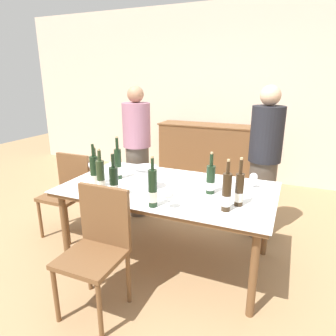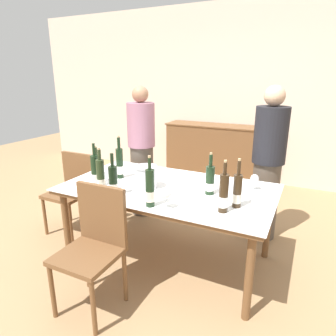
{
  "view_description": "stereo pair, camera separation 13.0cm",
  "coord_description": "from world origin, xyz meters",
  "px_view_note": "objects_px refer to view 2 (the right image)",
  "views": [
    {
      "loc": [
        0.99,
        -2.32,
        1.69
      ],
      "look_at": [
        0.0,
        0.0,
        0.91
      ],
      "focal_mm": 32.0,
      "sensor_mm": 36.0,
      "label": 1
    },
    {
      "loc": [
        1.11,
        -2.27,
        1.69
      ],
      "look_at": [
        0.0,
        0.0,
        0.91
      ],
      "focal_mm": 32.0,
      "sensor_mm": 36.0,
      "label": 2
    }
  ],
  "objects_px": {
    "wine_bottle_1": "(150,189)",
    "wine_bottle_7": "(95,172)",
    "wine_glass_0": "(255,179)",
    "wine_bottle_4": "(113,181)",
    "wine_bottle_2": "(101,177)",
    "wine_bottle_3": "(210,181)",
    "wine_bottle_8": "(97,170)",
    "person_host": "(142,153)",
    "wine_glass_2": "(166,194)",
    "wine_bottle_5": "(237,191)",
    "dining_table": "(168,193)",
    "wine_glass_1": "(95,164)",
    "person_guest_left": "(268,165)",
    "chair_left_end": "(72,186)",
    "wine_bottle_0": "(120,164)",
    "ice_bucket": "(146,176)",
    "chair_near_front": "(94,240)",
    "sideboard_cabinet": "(215,153)",
    "wine_bottle_6": "(224,194)"
  },
  "relations": [
    {
      "from": "wine_bottle_6",
      "to": "person_host",
      "type": "height_order",
      "value": "person_host"
    },
    {
      "from": "wine_bottle_7",
      "to": "wine_bottle_2",
      "type": "bearing_deg",
      "value": -33.96
    },
    {
      "from": "dining_table",
      "to": "wine_glass_1",
      "type": "xyz_separation_m",
      "value": [
        -0.82,
        0.0,
        0.17
      ]
    },
    {
      "from": "chair_left_end",
      "to": "wine_glass_2",
      "type": "bearing_deg",
      "value": -19.15
    },
    {
      "from": "wine_bottle_7",
      "to": "wine_bottle_8",
      "type": "bearing_deg",
      "value": 121.33
    },
    {
      "from": "wine_bottle_1",
      "to": "wine_glass_0",
      "type": "relative_size",
      "value": 2.83
    },
    {
      "from": "dining_table",
      "to": "wine_bottle_3",
      "type": "height_order",
      "value": "wine_bottle_3"
    },
    {
      "from": "chair_left_end",
      "to": "dining_table",
      "type": "bearing_deg",
      "value": -3.77
    },
    {
      "from": "dining_table",
      "to": "person_guest_left",
      "type": "xyz_separation_m",
      "value": [
        0.74,
        0.84,
        0.14
      ]
    },
    {
      "from": "wine_glass_1",
      "to": "person_host",
      "type": "xyz_separation_m",
      "value": [
        0.08,
        0.78,
        -0.05
      ]
    },
    {
      "from": "dining_table",
      "to": "wine_glass_1",
      "type": "relative_size",
      "value": 12.03
    },
    {
      "from": "ice_bucket",
      "to": "wine_glass_1",
      "type": "xyz_separation_m",
      "value": [
        -0.65,
        0.11,
        0.0
      ]
    },
    {
      "from": "wine_bottle_3",
      "to": "chair_near_front",
      "type": "relative_size",
      "value": 0.39
    },
    {
      "from": "wine_glass_0",
      "to": "person_host",
      "type": "xyz_separation_m",
      "value": [
        -1.45,
        0.51,
        -0.04
      ]
    },
    {
      "from": "wine_bottle_0",
      "to": "wine_glass_0",
      "type": "relative_size",
      "value": 2.96
    },
    {
      "from": "dining_table",
      "to": "wine_bottle_5",
      "type": "xyz_separation_m",
      "value": [
        0.66,
        -0.15,
        0.19
      ]
    },
    {
      "from": "wine_bottle_7",
      "to": "wine_bottle_3",
      "type": "bearing_deg",
      "value": 15.9
    },
    {
      "from": "sideboard_cabinet",
      "to": "person_host",
      "type": "xyz_separation_m",
      "value": [
        -0.43,
        -1.63,
        0.32
      ]
    },
    {
      "from": "dining_table",
      "to": "wine_bottle_4",
      "type": "bearing_deg",
      "value": -131.0
    },
    {
      "from": "wine_bottle_7",
      "to": "wine_glass_0",
      "type": "distance_m",
      "value": 1.41
    },
    {
      "from": "wine_glass_2",
      "to": "wine_bottle_5",
      "type": "bearing_deg",
      "value": 28.53
    },
    {
      "from": "wine_bottle_4",
      "to": "chair_left_end",
      "type": "bearing_deg",
      "value": 153.43
    },
    {
      "from": "wine_bottle_0",
      "to": "person_host",
      "type": "bearing_deg",
      "value": 105.11
    },
    {
      "from": "wine_bottle_0",
      "to": "person_guest_left",
      "type": "relative_size",
      "value": 0.26
    },
    {
      "from": "wine_bottle_2",
      "to": "wine_bottle_8",
      "type": "relative_size",
      "value": 1.1
    },
    {
      "from": "wine_bottle_8",
      "to": "person_host",
      "type": "xyz_separation_m",
      "value": [
        -0.1,
        0.97,
        -0.06
      ]
    },
    {
      "from": "wine_bottle_3",
      "to": "wine_bottle_5",
      "type": "bearing_deg",
      "value": -31.01
    },
    {
      "from": "wine_bottle_0",
      "to": "wine_glass_1",
      "type": "distance_m",
      "value": 0.28
    },
    {
      "from": "wine_glass_0",
      "to": "person_host",
      "type": "height_order",
      "value": "person_host"
    },
    {
      "from": "wine_bottle_4",
      "to": "chair_near_front",
      "type": "xyz_separation_m",
      "value": [
        0.09,
        -0.39,
        -0.32
      ]
    },
    {
      "from": "dining_table",
      "to": "wine_glass_2",
      "type": "distance_m",
      "value": 0.48
    },
    {
      "from": "wine_bottle_2",
      "to": "wine_bottle_4",
      "type": "distance_m",
      "value": 0.14
    },
    {
      "from": "wine_bottle_4",
      "to": "wine_bottle_1",
      "type": "bearing_deg",
      "value": -8.42
    },
    {
      "from": "wine_bottle_4",
      "to": "person_host",
      "type": "distance_m",
      "value": 1.23
    },
    {
      "from": "wine_bottle_5",
      "to": "wine_bottle_7",
      "type": "distance_m",
      "value": 1.25
    },
    {
      "from": "ice_bucket",
      "to": "wine_bottle_4",
      "type": "height_order",
      "value": "wine_bottle_4"
    },
    {
      "from": "wine_bottle_3",
      "to": "wine_glass_0",
      "type": "height_order",
      "value": "wine_bottle_3"
    },
    {
      "from": "chair_near_front",
      "to": "wine_bottle_2",
      "type": "bearing_deg",
      "value": 119.82
    },
    {
      "from": "wine_bottle_4",
      "to": "chair_left_end",
      "type": "distance_m",
      "value": 1.07
    },
    {
      "from": "wine_bottle_1",
      "to": "wine_bottle_7",
      "type": "height_order",
      "value": "wine_bottle_1"
    },
    {
      "from": "wine_bottle_0",
      "to": "wine_bottle_1",
      "type": "xyz_separation_m",
      "value": [
        0.59,
        -0.46,
        -0.0
      ]
    },
    {
      "from": "wine_glass_0",
      "to": "wine_bottle_3",
      "type": "bearing_deg",
      "value": -140.49
    },
    {
      "from": "wine_glass_1",
      "to": "chair_left_end",
      "type": "xyz_separation_m",
      "value": [
        -0.41,
        0.08,
        -0.33
      ]
    },
    {
      "from": "wine_bottle_1",
      "to": "chair_near_front",
      "type": "distance_m",
      "value": 0.55
    },
    {
      "from": "wine_bottle_2",
      "to": "wine_glass_0",
      "type": "relative_size",
      "value": 2.76
    },
    {
      "from": "wine_bottle_1",
      "to": "wine_bottle_4",
      "type": "height_order",
      "value": "wine_bottle_1"
    },
    {
      "from": "person_host",
      "to": "wine_bottle_5",
      "type": "bearing_deg",
      "value": -33.78
    },
    {
      "from": "dining_table",
      "to": "wine_bottle_4",
      "type": "distance_m",
      "value": 0.53
    },
    {
      "from": "wine_bottle_4",
      "to": "wine_glass_0",
      "type": "xyz_separation_m",
      "value": [
        1.03,
        0.64,
        -0.02
      ]
    },
    {
      "from": "chair_near_front",
      "to": "person_guest_left",
      "type": "relative_size",
      "value": 0.58
    }
  ]
}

